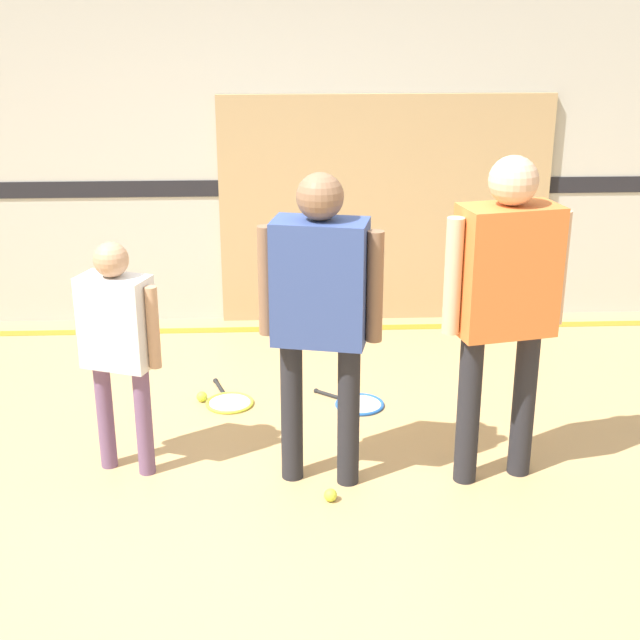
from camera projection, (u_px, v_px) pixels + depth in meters
ground_plane at (281, 498)px, 4.46m from camera, size 16.00×16.00×0.00m
wall_back at (276, 108)px, 6.41m from camera, size 16.00×0.07×3.20m
wall_panel at (385, 210)px, 6.64m from camera, size 2.46×0.05×1.70m
floor_stripe at (279, 329)px, 6.69m from camera, size 14.40×0.10×0.01m
person_instructor at (320, 299)px, 4.30m from camera, size 0.60×0.34×1.61m
person_student_left at (117, 334)px, 4.47m from camera, size 0.45×0.30×1.25m
person_student_right at (505, 288)px, 4.31m from camera, size 0.63×0.35×1.68m
racket_spare_on_floor at (229, 402)px, 5.49m from camera, size 0.37×0.54×0.03m
racket_second_spare at (357, 404)px, 5.46m from camera, size 0.49×0.44×0.03m
tennis_ball_near_instructor at (330, 495)px, 4.43m from camera, size 0.07×0.07×0.07m
tennis_ball_by_spare_racket at (202, 397)px, 5.50m from camera, size 0.07×0.07×0.07m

